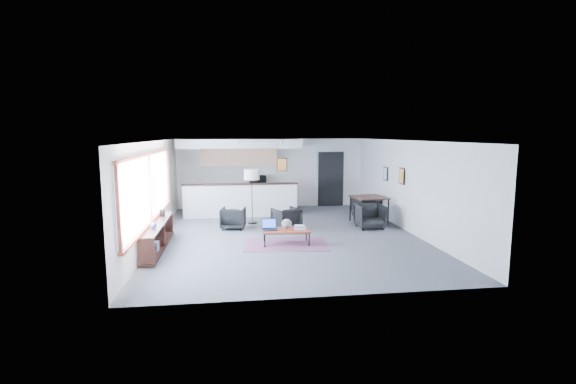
{
  "coord_description": "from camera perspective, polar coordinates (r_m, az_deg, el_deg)",
  "views": [
    {
      "loc": [
        -1.5,
        -11.22,
        2.79
      ],
      "look_at": [
        0.09,
        0.4,
        1.14
      ],
      "focal_mm": 26.0,
      "sensor_mm": 36.0,
      "label": 1
    }
  ],
  "objects": [
    {
      "name": "wall_art_upper",
      "position": [
        13.91,
        13.19,
        2.46
      ],
      "size": [
        0.03,
        0.34,
        0.44
      ],
      "color": "black",
      "rests_on": "room"
    },
    {
      "name": "book_stack",
      "position": [
        10.63,
        1.63,
        -4.82
      ],
      "size": [
        0.34,
        0.29,
        0.09
      ],
      "rotation": [
        0.0,
        0.0,
        -0.19
      ],
      "color": "silver",
      "rests_on": "coffee_table"
    },
    {
      "name": "armchair_left",
      "position": [
        12.43,
        -7.51,
        -3.41
      ],
      "size": [
        0.78,
        0.74,
        0.69
      ],
      "primitive_type": "imported",
      "rotation": [
        0.0,
        0.0,
        2.96
      ],
      "color": "black",
      "rests_on": "floor"
    },
    {
      "name": "armchair_right",
      "position": [
        12.2,
        -0.24,
        -3.51
      ],
      "size": [
        0.88,
        0.86,
        0.71
      ],
      "primitive_type": "imported",
      "rotation": [
        0.0,
        0.0,
        3.53
      ],
      "color": "black",
      "rests_on": "floor"
    },
    {
      "name": "track_light",
      "position": [
        13.46,
        -3.94,
        6.86
      ],
      "size": [
        1.6,
        0.07,
        0.15
      ],
      "color": "silver",
      "rests_on": "room"
    },
    {
      "name": "floor_lamp",
      "position": [
        12.95,
        -4.98,
        2.11
      ],
      "size": [
        0.59,
        0.59,
        1.69
      ],
      "rotation": [
        0.0,
        0.0,
        0.23
      ],
      "color": "black",
      "rests_on": "floor"
    },
    {
      "name": "console",
      "position": [
        10.62,
        -17.41,
        -5.8
      ],
      "size": [
        0.35,
        3.0,
        0.8
      ],
      "color": "black",
      "rests_on": "floor"
    },
    {
      "name": "wall_art_lower",
      "position": [
        12.7,
        15.29,
        2.11
      ],
      "size": [
        0.03,
        0.38,
        0.48
      ],
      "color": "black",
      "rests_on": "room"
    },
    {
      "name": "dining_chair_far",
      "position": [
        14.37,
        10.59,
        -1.96
      ],
      "size": [
        0.81,
        0.78,
        0.68
      ],
      "primitive_type": "imported",
      "rotation": [
        0.0,
        0.0,
        3.43
      ],
      "color": "black",
      "rests_on": "floor"
    },
    {
      "name": "window",
      "position": [
        10.59,
        -18.4,
        0.34
      ],
      "size": [
        0.1,
        5.95,
        1.66
      ],
      "color": "#8CBFFF",
      "rests_on": "room"
    },
    {
      "name": "coaster",
      "position": [
        10.32,
        0.19,
        -5.44
      ],
      "size": [
        0.1,
        0.1,
        0.01
      ],
      "rotation": [
        0.0,
        0.0,
        0.03
      ],
      "color": "#E5590C",
      "rests_on": "coffee_table"
    },
    {
      "name": "coffee_table",
      "position": [
        10.59,
        -0.26,
        -5.28
      ],
      "size": [
        1.22,
        0.7,
        0.39
      ],
      "rotation": [
        0.0,
        0.0,
        -0.05
      ],
      "color": "maroon",
      "rests_on": "floor"
    },
    {
      "name": "kilim_rug",
      "position": [
        10.67,
        -0.26,
        -7.13
      ],
      "size": [
        2.22,
        1.62,
        0.01
      ],
      "rotation": [
        0.0,
        0.0,
        -0.09
      ],
      "color": "#5B3347",
      "rests_on": "floor"
    },
    {
      "name": "ceramic_pot",
      "position": [
        10.59,
        -0.18,
        -4.39
      ],
      "size": [
        0.26,
        0.26,
        0.26
      ],
      "rotation": [
        0.0,
        0.0,
        0.01
      ],
      "color": "gray",
      "rests_on": "coffee_table"
    },
    {
      "name": "microwave",
      "position": [
        15.49,
        -4.17,
        1.81
      ],
      "size": [
        0.61,
        0.39,
        0.39
      ],
      "primitive_type": "imported",
      "rotation": [
        0.0,
        0.0,
        0.13
      ],
      "color": "black",
      "rests_on": "kitchenette"
    },
    {
      "name": "laptop",
      "position": [
        10.56,
        -2.57,
        -4.73
      ],
      "size": [
        0.38,
        0.31,
        0.26
      ],
      "rotation": [
        0.0,
        0.0,
        0.04
      ],
      "color": "black",
      "rests_on": "coffee_table"
    },
    {
      "name": "kitchenette",
      "position": [
        15.0,
        -6.61,
        2.54
      ],
      "size": [
        4.2,
        1.96,
        2.6
      ],
      "color": "white",
      "rests_on": "floor"
    },
    {
      "name": "dining_chair_near",
      "position": [
        12.59,
        11.16,
        -3.38
      ],
      "size": [
        0.67,
        0.63,
        0.68
      ],
      "primitive_type": "imported",
      "rotation": [
        0.0,
        0.0,
        0.01
      ],
      "color": "black",
      "rests_on": "floor"
    },
    {
      "name": "dining_table",
      "position": [
        13.31,
        11.02,
        -0.94
      ],
      "size": [
        1.11,
        1.11,
        0.83
      ],
      "rotation": [
        0.0,
        0.0,
        0.14
      ],
      "color": "black",
      "rests_on": "floor"
    },
    {
      "name": "room",
      "position": [
        11.42,
        -0.17,
        0.5
      ],
      "size": [
        7.02,
        9.02,
        2.62
      ],
      "color": "#4C4C4F",
      "rests_on": "ground"
    },
    {
      "name": "doorway",
      "position": [
        16.19,
        5.83,
        1.87
      ],
      "size": [
        1.1,
        0.12,
        2.15
      ],
      "color": "black",
      "rests_on": "room"
    }
  ]
}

